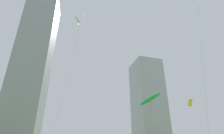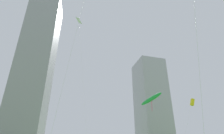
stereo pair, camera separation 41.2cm
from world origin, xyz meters
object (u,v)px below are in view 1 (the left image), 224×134
Objects in this scene: kite_flying_2 at (78,21)px; distant_highrise_1 at (32,67)px; kite_flying_3 at (150,99)px; kite_flying_0 at (190,103)px; distant_highrise_0 at (149,107)px.

distant_highrise_1 reaches higher than kite_flying_2.
kite_flying_3 is 98.33m from distant_highrise_1.
kite_flying_0 is 0.16× the size of distant_highrise_0.
distant_highrise_1 is (-29.99, 71.00, 20.15)m from kite_flying_2.
distant_highrise_0 is at bearing 70.44° from kite_flying_3.
distant_highrise_0 is (31.56, 112.53, 28.48)m from kite_flying_0.
kite_flying_0 is 31.40m from kite_flying_2.
kite_flying_2 reaches higher than kite_flying_0.
distant_highrise_1 reaches higher than distant_highrise_0.
distant_highrise_1 is at bearing 112.90° from kite_flying_2.
distant_highrise_1 reaches higher than kite_flying_0.
kite_flying_3 is 127.01m from distant_highrise_0.
kite_flying_0 is at bearing -55.87° from distant_highrise_1.
distant_highrise_0 is (41.38, 116.44, 29.34)m from kite_flying_3.
kite_flying_2 is 0.41× the size of distant_highrise_0.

